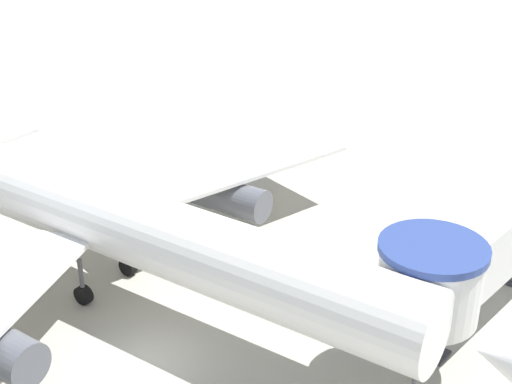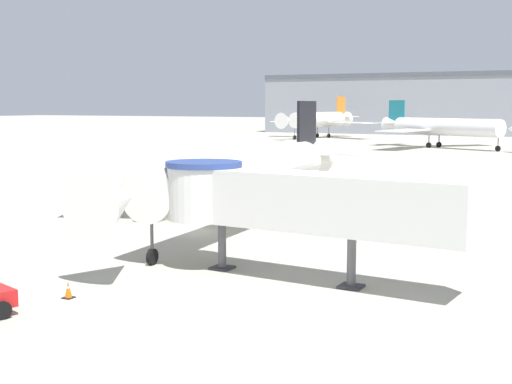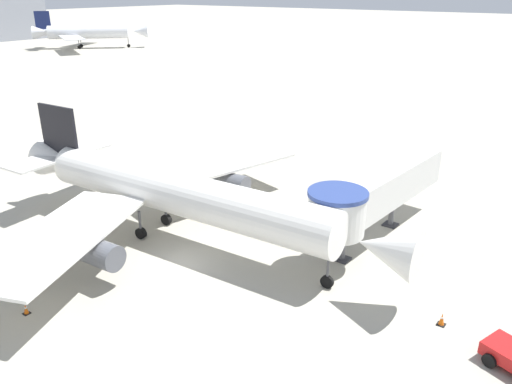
% 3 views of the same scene
% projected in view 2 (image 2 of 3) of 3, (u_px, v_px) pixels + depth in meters
% --- Properties ---
extents(ground_plane, '(800.00, 800.00, 0.00)m').
position_uv_depth(ground_plane, '(193.00, 231.00, 49.33)').
color(ground_plane, '#A8A393').
extents(main_airplane, '(31.96, 34.03, 9.02)m').
position_uv_depth(main_airplane, '(248.00, 174.00, 50.35)').
color(main_airplane, white).
rests_on(main_airplane, ground_plane).
extents(jet_bridge, '(16.48, 4.47, 5.71)m').
position_uv_depth(jet_bridge, '(284.00, 199.00, 35.52)').
color(jet_bridge, silver).
rests_on(jet_bridge, ground_plane).
extents(traffic_cone_port_wing, '(0.40, 0.40, 0.67)m').
position_uv_depth(traffic_cone_port_wing, '(112.00, 211.00, 56.62)').
color(traffic_cone_port_wing, black).
rests_on(traffic_cone_port_wing, ground_plane).
extents(traffic_cone_near_nose, '(0.48, 0.48, 0.79)m').
position_uv_depth(traffic_cone_near_nose, '(68.00, 290.00, 32.21)').
color(traffic_cone_near_nose, black).
rests_on(traffic_cone_near_nose, ground_plane).
extents(background_jet_teal_tail, '(32.66, 30.90, 9.63)m').
position_uv_depth(background_jet_teal_tail, '(443.00, 127.00, 142.47)').
color(background_jet_teal_tail, white).
rests_on(background_jet_teal_tail, ground_plane).
extents(background_jet_orange_tail, '(31.01, 31.62, 10.86)m').
position_uv_depth(background_jet_orange_tail, '(319.00, 120.00, 185.79)').
color(background_jet_orange_tail, white).
rests_on(background_jet_orange_tail, ground_plane).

